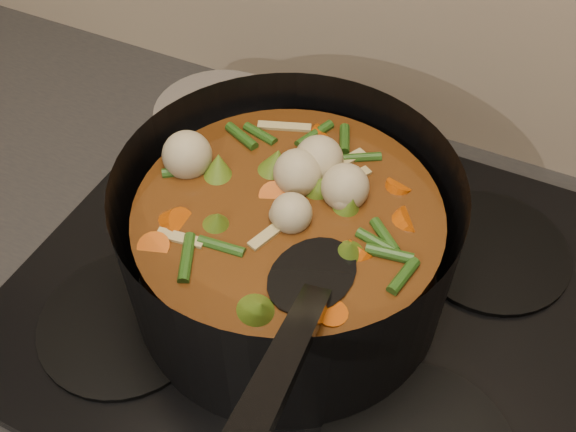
% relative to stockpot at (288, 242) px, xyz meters
% --- Properties ---
extents(stovetop, '(0.62, 0.54, 0.03)m').
position_rel_stockpot_xyz_m(stovetop, '(0.03, 0.01, -0.08)').
color(stovetop, black).
rests_on(stovetop, counter).
extents(stockpot, '(0.34, 0.44, 0.24)m').
position_rel_stockpot_xyz_m(stockpot, '(0.00, 0.00, 0.00)').
color(stockpot, black).
rests_on(stockpot, stovetop).
extents(saucepan, '(0.15, 0.15, 0.13)m').
position_rel_stockpot_xyz_m(saucepan, '(-0.15, 0.13, -0.02)').
color(saucepan, silver).
rests_on(saucepan, stovetop).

